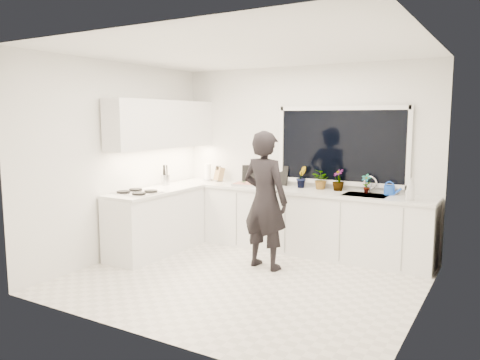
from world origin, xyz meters
The scene contains 25 objects.
floor centered at (0.00, 0.00, -0.01)m, with size 4.00×3.50×0.02m, color beige.
wall_back centered at (0.00, 1.76, 1.35)m, with size 4.00×0.02×2.70m, color white.
wall_left centered at (-2.01, 0.00, 1.35)m, with size 0.02×3.50×2.70m, color white.
wall_right centered at (2.01, 0.00, 1.35)m, with size 0.02×3.50×2.70m, color white.
ceiling centered at (0.00, 0.00, 2.71)m, with size 4.00×3.50×0.02m, color white.
window centered at (0.60, 1.73, 1.55)m, with size 1.80×0.02×1.00m, color black.
base_cabinets_back centered at (0.00, 1.45, 0.44)m, with size 3.92×0.58×0.88m, color white.
base_cabinets_left centered at (-1.67, 0.35, 0.44)m, with size 0.58×1.60×0.88m, color white.
countertop_back centered at (0.00, 1.44, 0.90)m, with size 3.94×0.62×0.04m, color silver.
countertop_left centered at (-1.67, 0.35, 0.90)m, with size 0.62×1.60×0.04m, color silver.
upper_cabinets centered at (-1.79, 0.70, 1.85)m, with size 0.34×2.10×0.70m, color white.
sink centered at (1.05, 1.45, 0.87)m, with size 0.58×0.42×0.14m, color silver.
faucet centered at (1.05, 1.65, 1.03)m, with size 0.03×0.03×0.22m, color silver.
stovetop centered at (-1.69, 0.00, 0.94)m, with size 0.56×0.48×0.03m, color black.
person centered at (0.00, 0.53, 0.89)m, with size 0.65×0.43×1.78m, color black.
pizza_tray centered at (-0.74, 1.42, 0.94)m, with size 0.44×0.32×0.03m, color silver.
pizza centered at (-0.74, 1.42, 0.95)m, with size 0.40×0.29×0.01m, color #A92516.
watering_can centered at (1.32, 1.61, 0.98)m, with size 0.14×0.14×0.13m, color blue.
paper_towel_roll centered at (-1.58, 1.55, 1.05)m, with size 0.11×0.11×0.26m, color white.
knife_block centered at (-1.38, 1.59, 1.03)m, with size 0.13×0.10×0.22m, color #8F5A42.
utensil_crock centered at (-1.85, 0.80, 1.00)m, with size 0.13×0.13×0.16m, color silver.
picture_frame_large centered at (-0.88, 1.69, 1.06)m, with size 0.22×0.02×0.28m, color black.
picture_frame_small centered at (-0.33, 1.69, 1.07)m, with size 0.25×0.02×0.30m, color black.
herb_plants centered at (0.41, 1.61, 1.07)m, with size 1.12×0.32×0.32m.
soap_bottles centered at (1.64, 1.30, 1.05)m, with size 0.12×0.11×0.28m.
Camera 1 is at (2.73, -4.73, 1.94)m, focal length 35.00 mm.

